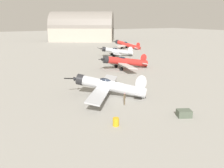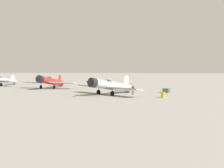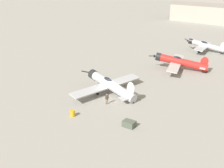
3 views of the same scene
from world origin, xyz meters
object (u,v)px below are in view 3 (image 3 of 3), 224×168
(airplane_mid_apron, at_px, (179,62))
(airplane_far_line, at_px, (206,46))
(airplane_foreground, at_px, (110,85))
(ground_crew_mechanic, at_px, (107,98))
(fuel_drum, at_px, (73,113))
(equipment_crate, at_px, (129,124))

(airplane_mid_apron, relative_size, airplane_far_line, 1.22)
(airplane_foreground, height_order, ground_crew_mechanic, airplane_foreground)
(airplane_far_line, bearing_deg, fuel_drum, 80.53)
(equipment_crate, xyz_separation_m, fuel_drum, (-1.68, -7.72, 0.03))
(equipment_crate, height_order, fuel_drum, fuel_drum)
(airplane_foreground, relative_size, airplane_far_line, 1.12)
(ground_crew_mechanic, bearing_deg, fuel_drum, -87.74)
(airplane_foreground, relative_size, fuel_drum, 13.81)
(airplane_foreground, xyz_separation_m, airplane_far_line, (-30.46, 18.58, 0.01))
(airplane_mid_apron, relative_size, equipment_crate, 6.93)
(airplane_far_line, height_order, ground_crew_mechanic, airplane_far_line)
(airplane_foreground, height_order, airplane_far_line, airplane_foreground)
(airplane_far_line, bearing_deg, airplane_foreground, 78.78)
(airplane_far_line, distance_m, ground_crew_mechanic, 38.99)
(airplane_far_line, xyz_separation_m, equipment_crate, (40.66, -14.45, -1.13))
(ground_crew_mechanic, bearing_deg, airplane_foreground, 135.63)
(ground_crew_mechanic, height_order, equipment_crate, ground_crew_mechanic)
(airplane_mid_apron, distance_m, airplane_far_line, 17.44)
(fuel_drum, bearing_deg, equipment_crate, 77.70)
(airplane_mid_apron, height_order, airplane_far_line, airplane_mid_apron)
(ground_crew_mechanic, relative_size, fuel_drum, 1.89)
(fuel_drum, bearing_deg, airplane_far_line, 150.36)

